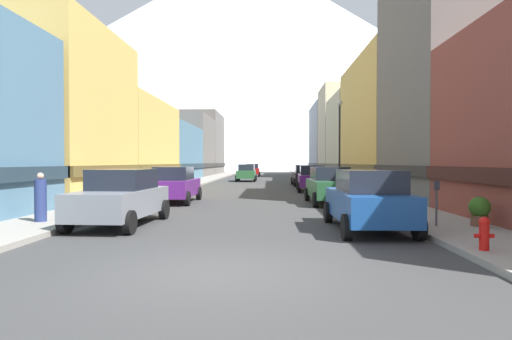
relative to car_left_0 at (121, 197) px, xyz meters
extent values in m
plane|color=#383838|center=(3.80, -5.70, -0.90)|extent=(400.00, 400.00, 0.00)
cube|color=gray|center=(-2.45, 29.30, -0.82)|extent=(2.50, 100.00, 0.15)
cube|color=gray|center=(10.05, 29.30, -0.82)|extent=(2.50, 100.00, 0.15)
cube|color=#D8B259|center=(-7.34, 9.07, 3.60)|extent=(7.27, 9.41, 8.99)
cube|color=brown|center=(-7.34, 9.07, 0.70)|extent=(7.57, 9.41, 0.50)
cube|color=#D8B259|center=(-7.73, 20.02, 2.51)|extent=(8.05, 12.29, 6.82)
cube|color=brown|center=(-7.73, 20.02, 0.70)|extent=(8.35, 12.29, 0.50)
cube|color=slate|center=(-7.95, 33.22, 2.11)|extent=(8.49, 13.96, 6.02)
cube|color=#22333F|center=(-7.95, 33.22, 0.70)|extent=(8.79, 13.96, 0.50)
cube|color=#66605B|center=(-7.32, 46.03, 3.27)|extent=(7.23, 11.66, 8.33)
cube|color=#2D2B29|center=(-7.32, 46.03, 0.70)|extent=(7.53, 11.66, 0.50)
cube|color=#66605B|center=(-8.43, 58.57, 4.15)|extent=(9.45, 13.00, 10.09)
cube|color=#2D2B29|center=(-8.43, 58.57, 0.70)|extent=(9.75, 13.00, 0.50)
cube|color=#66605B|center=(16.00, 8.96, 5.05)|extent=(9.40, 8.95, 11.90)
cube|color=#2D2B29|center=(16.00, 8.96, 0.70)|extent=(9.70, 8.95, 0.50)
cube|color=#D8B259|center=(15.59, 20.52, 4.09)|extent=(8.58, 13.97, 9.98)
cube|color=brown|center=(15.59, 20.52, 0.70)|extent=(8.88, 13.97, 0.50)
cube|color=beige|center=(14.87, 33.07, 3.63)|extent=(7.14, 10.23, 9.06)
cube|color=#595444|center=(14.87, 33.07, 0.70)|extent=(7.44, 10.23, 0.50)
cube|color=beige|center=(14.98, 42.91, 4.95)|extent=(7.36, 8.36, 11.69)
cube|color=#595444|center=(14.98, 42.91, 0.70)|extent=(7.66, 8.36, 0.50)
cube|color=#99A5B2|center=(16.14, 54.20, 4.56)|extent=(9.69, 13.34, 10.93)
cube|color=#444A50|center=(16.14, 54.20, 0.70)|extent=(9.99, 13.34, 0.50)
cube|color=slate|center=(0.00, -0.06, -0.16)|extent=(2.03, 4.48, 0.80)
cube|color=#1E232D|center=(0.01, 0.19, 0.56)|extent=(1.70, 2.27, 0.64)
cylinder|color=black|center=(0.84, -1.75, -0.56)|extent=(0.25, 0.69, 0.68)
cylinder|color=black|center=(-0.99, -1.67, -0.56)|extent=(0.25, 0.69, 0.68)
cylinder|color=black|center=(0.99, 1.55, -0.56)|extent=(0.25, 0.69, 0.68)
cylinder|color=black|center=(-0.85, 1.63, -0.56)|extent=(0.25, 0.69, 0.68)
cube|color=#591E72|center=(0.00, 7.74, -0.16)|extent=(1.87, 4.41, 0.80)
cube|color=#1E232D|center=(0.00, 7.49, 0.56)|extent=(1.61, 2.21, 0.64)
cylinder|color=black|center=(-0.93, 9.38, -0.56)|extent=(0.22, 0.68, 0.68)
cylinder|color=black|center=(0.91, 9.39, -0.56)|extent=(0.22, 0.68, 0.68)
cylinder|color=black|center=(-0.91, 6.08, -0.56)|extent=(0.22, 0.68, 0.68)
cylinder|color=black|center=(0.93, 6.09, -0.56)|extent=(0.22, 0.68, 0.68)
cube|color=#19478C|center=(7.60, -0.74, -0.16)|extent=(1.89, 4.42, 0.80)
cube|color=#1E232D|center=(7.60, -0.99, 0.56)|extent=(1.63, 2.22, 0.64)
cylinder|color=black|center=(6.66, 0.90, -0.56)|extent=(0.23, 0.68, 0.68)
cylinder|color=black|center=(8.50, 0.93, -0.56)|extent=(0.23, 0.68, 0.68)
cylinder|color=black|center=(6.70, -2.40, -0.56)|extent=(0.23, 0.68, 0.68)
cylinder|color=black|center=(8.54, -2.37, -0.56)|extent=(0.23, 0.68, 0.68)
cube|color=#265933|center=(7.60, 7.33, -0.16)|extent=(1.96, 4.45, 0.80)
cube|color=#1E232D|center=(7.59, 7.58, 0.56)|extent=(1.66, 2.24, 0.64)
cylinder|color=black|center=(8.56, 5.70, -0.56)|extent=(0.24, 0.69, 0.68)
cylinder|color=black|center=(6.72, 5.65, -0.56)|extent=(0.24, 0.69, 0.68)
cylinder|color=black|center=(8.47, 9.00, -0.56)|extent=(0.24, 0.69, 0.68)
cylinder|color=black|center=(6.63, 8.95, -0.56)|extent=(0.24, 0.69, 0.68)
cube|color=#591E72|center=(7.60, 16.46, -0.16)|extent=(1.99, 4.46, 0.80)
cube|color=#1E232D|center=(7.61, 16.71, 0.56)|extent=(1.67, 2.25, 0.64)
cylinder|color=black|center=(8.46, 14.78, -0.56)|extent=(0.24, 0.69, 0.68)
cylinder|color=black|center=(6.62, 14.85, -0.56)|extent=(0.24, 0.69, 0.68)
cylinder|color=black|center=(8.57, 18.08, -0.56)|extent=(0.24, 0.69, 0.68)
cylinder|color=black|center=(6.73, 18.14, -0.56)|extent=(0.24, 0.69, 0.68)
cube|color=black|center=(7.60, 23.24, -0.16)|extent=(1.91, 4.43, 0.80)
cube|color=#1E232D|center=(7.60, 22.99, 0.56)|extent=(1.63, 2.23, 0.64)
cylinder|color=black|center=(6.65, 24.87, -0.56)|extent=(0.23, 0.68, 0.68)
cylinder|color=black|center=(8.49, 24.90, -0.56)|extent=(0.23, 0.68, 0.68)
cylinder|color=black|center=(6.70, 21.57, -0.56)|extent=(0.23, 0.68, 0.68)
cylinder|color=black|center=(8.54, 21.60, -0.56)|extent=(0.23, 0.68, 0.68)
cube|color=#265933|center=(2.20, 31.66, -0.16)|extent=(1.84, 4.40, 0.80)
cube|color=#1E232D|center=(2.20, 31.91, 0.56)|extent=(1.60, 2.20, 0.64)
cylinder|color=black|center=(3.12, 30.01, -0.56)|extent=(0.22, 0.68, 0.68)
cylinder|color=black|center=(1.28, 30.01, -0.56)|extent=(0.22, 0.68, 0.68)
cylinder|color=black|center=(3.12, 33.31, -0.56)|extent=(0.22, 0.68, 0.68)
cylinder|color=black|center=(1.28, 33.31, -0.56)|extent=(0.22, 0.68, 0.68)
cube|color=#9E1111|center=(2.20, 47.20, -0.16)|extent=(1.84, 4.40, 0.80)
cube|color=#1E232D|center=(2.20, 47.45, 0.56)|extent=(1.60, 2.20, 0.64)
cylinder|color=black|center=(3.12, 45.55, -0.56)|extent=(0.22, 0.68, 0.68)
cylinder|color=black|center=(1.28, 45.55, -0.56)|extent=(0.22, 0.68, 0.68)
cylinder|color=black|center=(3.12, 48.85, -0.56)|extent=(0.22, 0.68, 0.68)
cylinder|color=black|center=(1.28, 48.85, -0.56)|extent=(0.22, 0.68, 0.68)
cylinder|color=red|center=(9.25, -4.28, -0.47)|extent=(0.20, 0.20, 0.55)
sphere|color=red|center=(9.25, -4.28, -0.16)|extent=(0.22, 0.22, 0.22)
cylinder|color=red|center=(9.10, -4.28, -0.45)|extent=(0.10, 0.09, 0.09)
cylinder|color=red|center=(9.40, -4.28, -0.45)|extent=(0.10, 0.09, 0.09)
cylinder|color=#595960|center=(9.55, -0.86, -0.22)|extent=(0.06, 0.06, 1.05)
cube|color=#33383F|center=(9.55, -0.86, 0.44)|extent=(0.14, 0.10, 0.28)
cylinder|color=gray|center=(-3.20, 12.27, -0.58)|extent=(0.54, 0.54, 0.35)
sphere|color=#375F30|center=(-3.20, 12.27, -0.17)|extent=(0.58, 0.58, 0.58)
cylinder|color=#4C4C51|center=(-3.20, 6.50, -0.54)|extent=(0.56, 0.56, 0.42)
sphere|color=#315B2A|center=(-3.20, 6.50, -0.13)|extent=(0.49, 0.49, 0.49)
cylinder|color=brown|center=(10.80, -0.82, -0.59)|extent=(0.49, 0.49, 0.32)
sphere|color=#35661F|center=(10.80, -0.82, -0.19)|extent=(0.60, 0.60, 0.60)
cylinder|color=navy|center=(-2.45, -0.27, -0.09)|extent=(0.36, 0.36, 1.32)
sphere|color=tan|center=(-2.45, -0.27, 0.67)|extent=(0.21, 0.21, 0.21)
cylinder|color=black|center=(9.15, 14.32, 2.00)|extent=(0.12, 0.12, 5.50)
sphere|color=white|center=(9.15, 14.32, 4.93)|extent=(0.36, 0.36, 0.36)
cone|color=silver|center=(-12.05, 254.30, 65.36)|extent=(355.99, 355.99, 132.51)
camera|label=1|loc=(4.74, -13.52, 1.11)|focal=30.35mm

